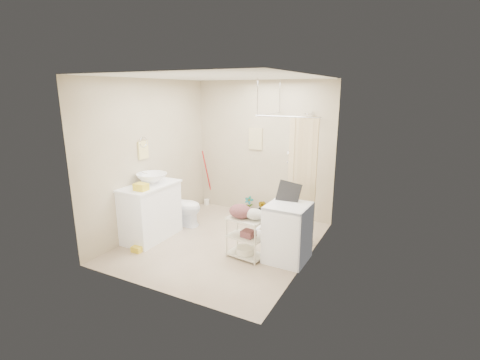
{
  "coord_description": "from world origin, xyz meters",
  "views": [
    {
      "loc": [
        2.66,
        -4.53,
        2.41
      ],
      "look_at": [
        0.2,
        0.25,
        1.02
      ],
      "focal_mm": 26.0,
      "sensor_mm": 36.0,
      "label": 1
    }
  ],
  "objects_px": {
    "toilet": "(183,205)",
    "laundry_rack": "(246,234)",
    "vanity": "(150,211)",
    "washing_machine": "(288,233)"
  },
  "relations": [
    {
      "from": "laundry_rack",
      "to": "vanity",
      "type": "bearing_deg",
      "value": -169.74
    },
    {
      "from": "vanity",
      "to": "laundry_rack",
      "type": "relative_size",
      "value": 1.43
    },
    {
      "from": "washing_machine",
      "to": "laundry_rack",
      "type": "xyz_separation_m",
      "value": [
        -0.57,
        -0.21,
        -0.06
      ]
    },
    {
      "from": "washing_machine",
      "to": "vanity",
      "type": "bearing_deg",
      "value": -171.7
    },
    {
      "from": "toilet",
      "to": "washing_machine",
      "type": "relative_size",
      "value": 0.86
    },
    {
      "from": "toilet",
      "to": "laundry_rack",
      "type": "xyz_separation_m",
      "value": [
        1.61,
        -0.65,
        0.0
      ]
    },
    {
      "from": "vanity",
      "to": "toilet",
      "type": "height_order",
      "value": "vanity"
    },
    {
      "from": "vanity",
      "to": "toilet",
      "type": "relative_size",
      "value": 1.44
    },
    {
      "from": "vanity",
      "to": "toilet",
      "type": "distance_m",
      "value": 0.74
    },
    {
      "from": "toilet",
      "to": "laundry_rack",
      "type": "height_order",
      "value": "laundry_rack"
    }
  ]
}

